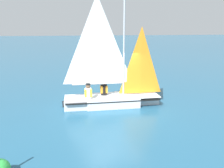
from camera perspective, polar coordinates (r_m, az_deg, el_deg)
ground_plane at (r=10.71m, az=0.00°, el=-5.41°), size 260.00×260.00×0.00m
sailboat_main at (r=10.47m, az=-0.25°, el=-1.52°), size 1.79×4.64×5.19m
sailor_helm at (r=10.71m, az=-2.13°, el=-1.92°), size 0.32×0.36×1.16m
sailor_crew at (r=10.15m, az=-6.22°, el=-2.83°), size 0.32×0.36×1.16m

